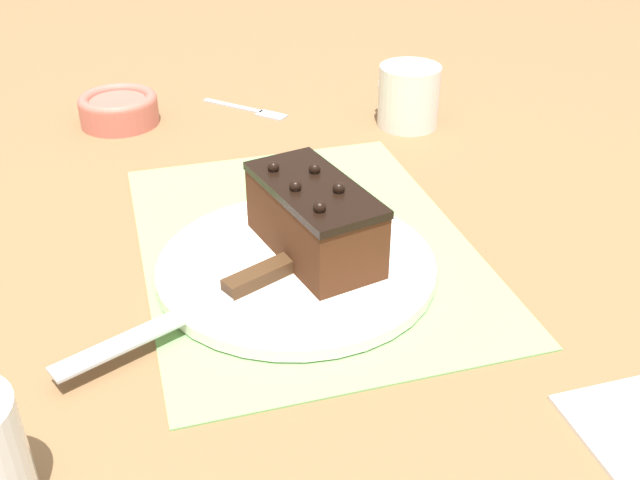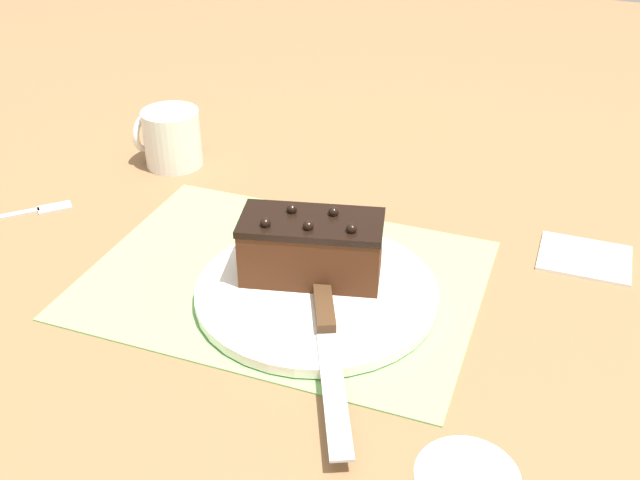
{
  "view_description": "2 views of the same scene",
  "coord_description": "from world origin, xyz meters",
  "px_view_note": "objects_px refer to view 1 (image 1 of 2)",
  "views": [
    {
      "loc": [
        -0.66,
        0.17,
        0.42
      ],
      "look_at": [
        -0.07,
        0.0,
        0.05
      ],
      "focal_mm": 42.0,
      "sensor_mm": 36.0,
      "label": 1
    },
    {
      "loc": [
        -0.3,
        0.67,
        0.52
      ],
      "look_at": [
        -0.05,
        0.02,
        0.08
      ],
      "focal_mm": 42.0,
      "sensor_mm": 36.0,
      "label": 2
    }
  ],
  "objects_px": {
    "cake_plate": "(296,266)",
    "small_bowl": "(119,108)",
    "coffee_mug": "(408,96)",
    "dessert_fork": "(250,110)",
    "serving_knife": "(225,293)",
    "chocolate_cake": "(311,219)"
  },
  "relations": [
    {
      "from": "small_bowl",
      "to": "serving_knife",
      "type": "bearing_deg",
      "value": -172.28
    },
    {
      "from": "serving_knife",
      "to": "coffee_mug",
      "type": "height_order",
      "value": "coffee_mug"
    },
    {
      "from": "cake_plate",
      "to": "small_bowl",
      "type": "relative_size",
      "value": 2.49
    },
    {
      "from": "small_bowl",
      "to": "coffee_mug",
      "type": "distance_m",
      "value": 0.42
    },
    {
      "from": "serving_knife",
      "to": "small_bowl",
      "type": "xyz_separation_m",
      "value": [
        0.49,
        0.07,
        0.0
      ]
    },
    {
      "from": "small_bowl",
      "to": "dessert_fork",
      "type": "relative_size",
      "value": 0.94
    },
    {
      "from": "cake_plate",
      "to": "small_bowl",
      "type": "height_order",
      "value": "small_bowl"
    },
    {
      "from": "chocolate_cake",
      "to": "dessert_fork",
      "type": "xyz_separation_m",
      "value": [
        0.43,
        -0.02,
        -0.05
      ]
    },
    {
      "from": "cake_plate",
      "to": "dessert_fork",
      "type": "xyz_separation_m",
      "value": [
        0.44,
        -0.04,
        -0.01
      ]
    },
    {
      "from": "cake_plate",
      "to": "dessert_fork",
      "type": "relative_size",
      "value": 2.35
    },
    {
      "from": "cake_plate",
      "to": "small_bowl",
      "type": "distance_m",
      "value": 0.47
    },
    {
      "from": "cake_plate",
      "to": "dessert_fork",
      "type": "distance_m",
      "value": 0.45
    },
    {
      "from": "chocolate_cake",
      "to": "coffee_mug",
      "type": "height_order",
      "value": "chocolate_cake"
    },
    {
      "from": "small_bowl",
      "to": "coffee_mug",
      "type": "relative_size",
      "value": 1.16
    },
    {
      "from": "chocolate_cake",
      "to": "small_bowl",
      "type": "bearing_deg",
      "value": 20.77
    },
    {
      "from": "chocolate_cake",
      "to": "dessert_fork",
      "type": "relative_size",
      "value": 1.48
    },
    {
      "from": "small_bowl",
      "to": "dessert_fork",
      "type": "distance_m",
      "value": 0.19
    },
    {
      "from": "chocolate_cake",
      "to": "serving_knife",
      "type": "height_order",
      "value": "chocolate_cake"
    },
    {
      "from": "cake_plate",
      "to": "chocolate_cake",
      "type": "xyz_separation_m",
      "value": [
        0.01,
        -0.02,
        0.04
      ]
    },
    {
      "from": "cake_plate",
      "to": "serving_knife",
      "type": "relative_size",
      "value": 1.18
    },
    {
      "from": "chocolate_cake",
      "to": "coffee_mug",
      "type": "relative_size",
      "value": 1.82
    },
    {
      "from": "coffee_mug",
      "to": "dessert_fork",
      "type": "bearing_deg",
      "value": 61.29
    }
  ]
}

